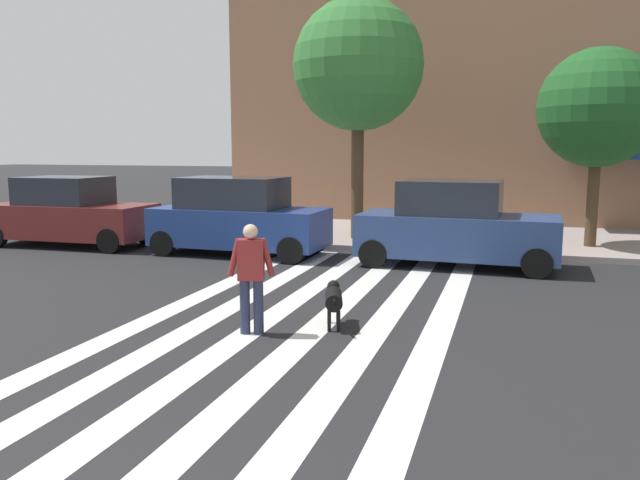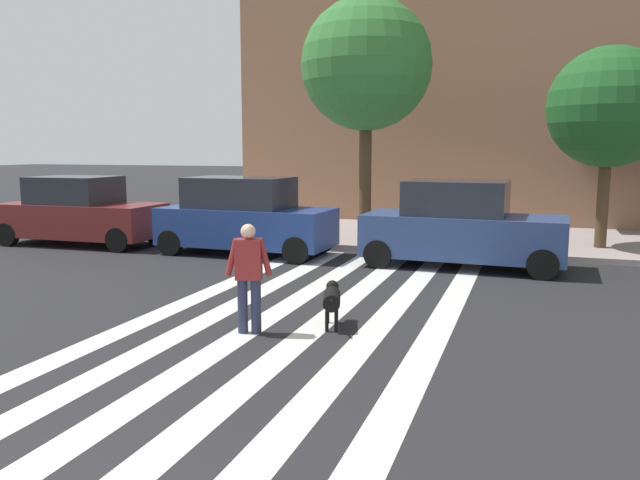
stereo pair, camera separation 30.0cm
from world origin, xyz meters
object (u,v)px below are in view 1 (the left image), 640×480
object	(u,v)px
street_tree_nearest	(358,66)
parked_car_third_in_line	(455,226)
street_tree_middle	(598,108)
parked_car_behind_first	(238,217)
dog_on_leash	(334,298)
pedestrian_dog_walker	(251,272)
parked_car_near_curb	(70,213)

from	to	relation	value
street_tree_nearest	parked_car_third_in_line	bearing A→B (deg)	-42.74
parked_car_third_in_line	street_tree_middle	world-z (taller)	street_tree_middle
parked_car_behind_first	dog_on_leash	world-z (taller)	parked_car_behind_first
parked_car_third_in_line	street_tree_nearest	world-z (taller)	street_tree_nearest
parked_car_behind_first	street_tree_middle	world-z (taller)	street_tree_middle
street_tree_nearest	pedestrian_dog_walker	distance (m)	10.09
dog_on_leash	street_tree_nearest	bearing A→B (deg)	101.44
parked_car_third_in_line	parked_car_behind_first	bearing A→B (deg)	-180.00
street_tree_middle	parked_car_near_curb	bearing A→B (deg)	-167.17
pedestrian_dog_walker	parked_car_third_in_line	bearing A→B (deg)	69.56
street_tree_middle	dog_on_leash	size ratio (longest dim) A/B	4.89
street_tree_middle	dog_on_leash	distance (m)	10.49
parked_car_third_in_line	street_tree_middle	size ratio (longest dim) A/B	0.89
parked_car_near_curb	parked_car_behind_first	xyz separation A→B (m)	(5.17, 0.00, 0.05)
parked_car_behind_first	parked_car_third_in_line	distance (m)	5.51
parked_car_near_curb	street_tree_nearest	distance (m)	9.12
street_tree_nearest	street_tree_middle	world-z (taller)	street_tree_nearest
street_tree_nearest	pedestrian_dog_walker	size ratio (longest dim) A/B	4.11
pedestrian_dog_walker	street_tree_middle	bearing A→B (deg)	59.46
parked_car_near_curb	parked_car_behind_first	size ratio (longest dim) A/B	1.03
parked_car_third_in_line	dog_on_leash	size ratio (longest dim) A/B	4.35
street_tree_nearest	parked_car_near_curb	bearing A→B (deg)	-159.79
parked_car_near_curb	parked_car_third_in_line	bearing A→B (deg)	0.02
parked_car_third_in_line	street_tree_middle	bearing A→B (deg)	44.23
parked_car_behind_first	parked_car_third_in_line	size ratio (longest dim) A/B	0.98
parked_car_third_in_line	pedestrian_dog_walker	world-z (taller)	parked_car_third_in_line
pedestrian_dog_walker	dog_on_leash	bearing A→B (deg)	34.89
pedestrian_dog_walker	dog_on_leash	distance (m)	1.37
parked_car_near_curb	street_tree_nearest	world-z (taller)	street_tree_nearest
parked_car_behind_first	street_tree_nearest	distance (m)	5.52
parked_car_behind_first	street_tree_middle	bearing A→B (deg)	19.89
parked_car_near_curb	parked_car_behind_first	world-z (taller)	parked_car_behind_first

